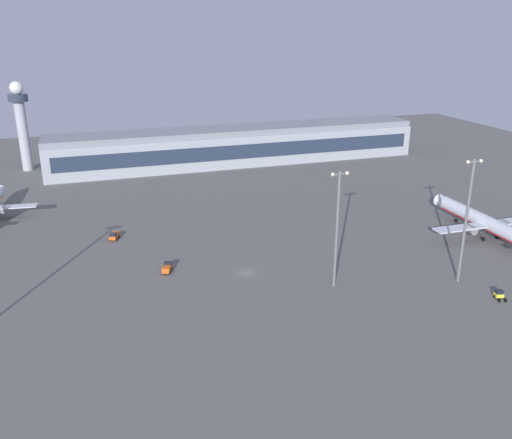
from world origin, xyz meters
The scene contains 9 objects.
ground_plane centered at (0.00, 0.00, 0.00)m, with size 416.00×416.00×0.00m, color #605E5B.
terminal_building centered at (31.40, 112.96, 8.09)m, with size 167.28×22.40×16.40m.
control_tower centered at (-59.38, 129.72, 21.95)m, with size 8.00×8.00×37.98m.
airplane_mid_apron centered at (75.33, 0.84, 4.50)m, with size 35.94×46.26×11.89m.
baggage_tractor centered at (-30.30, 34.40, 1.18)m, with size 3.40×4.58×2.25m.
pushback_tug centered at (51.65, -31.80, 1.07)m, with size 2.51×3.43×2.05m.
maintenance_van centered at (-19.17, 7.13, 1.18)m, with size 3.36×4.57×2.25m.
apron_light_west centered at (18.07, -13.78, 16.34)m, with size 4.80×0.90×28.92m.
apron_light_central centered at (48.57, -21.08, 17.46)m, with size 4.80×0.90×31.11m.
Camera 1 is at (-37.54, -120.35, 60.29)m, focal length 37.98 mm.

